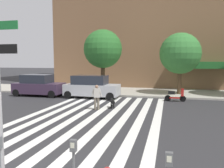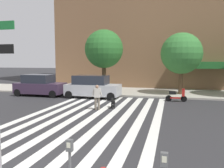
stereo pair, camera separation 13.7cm
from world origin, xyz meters
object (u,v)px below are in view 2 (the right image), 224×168
parked_scooter (176,96)px  pedestrian_dog_walker (97,96)px  dog_on_leash (113,102)px  parked_car_behind_first (92,87)px  street_tree_middle (181,54)px  parked_car_near_curb (40,85)px  parking_meter_second_along (70,161)px  street_tree_nearest (104,49)px

parked_scooter → pedestrian_dog_walker: bearing=-138.4°
dog_on_leash → parked_car_behind_first: bearing=126.5°
street_tree_middle → pedestrian_dog_walker: bearing=-125.2°
dog_on_leash → parked_car_near_curb: bearing=154.6°
parking_meter_second_along → pedestrian_dog_walker: size_ratio=0.83×
street_tree_middle → parking_meter_second_along: bearing=-99.5°
parked_car_behind_first → dog_on_leash: (2.78, -3.75, -0.51)m
street_tree_nearest → dog_on_leash: 7.62m
parked_car_behind_first → pedestrian_dog_walker: (1.92, -4.54, -0.03)m
pedestrian_dog_walker → parked_car_near_curb: bearing=147.1°
parked_car_near_curb → parked_scooter: (12.07, -0.06, -0.46)m
parked_car_near_curb → street_tree_middle: bearing=14.5°
parked_scooter → dog_on_leash: 5.59m
parking_meter_second_along → parked_car_near_curb: parked_car_near_curb is taller
parked_car_near_curb → parked_scooter: bearing=-0.3°
parked_scooter → dog_on_leash: (-4.20, -3.68, -0.03)m
parked_car_near_curb → parking_meter_second_along: bearing=-56.0°
parked_car_behind_first → street_tree_nearest: 4.10m
parked_car_near_curb → street_tree_nearest: 6.81m
parking_meter_second_along → street_tree_middle: (2.91, 17.43, 2.81)m
street_tree_nearest → street_tree_middle: street_tree_nearest is taller
parked_car_behind_first → pedestrian_dog_walker: size_ratio=2.87×
parked_car_near_curb → pedestrian_dog_walker: parked_car_near_curb is taller
parked_car_near_curb → street_tree_middle: size_ratio=0.80×
parked_car_behind_first → street_tree_middle: (7.40, 3.23, 2.89)m
parked_scooter → street_tree_nearest: bearing=159.9°
parked_car_near_curb → street_tree_middle: 13.23m
street_tree_middle → parked_scooter: bearing=-97.3°
parking_meter_second_along → dog_on_leash: bearing=99.3°
dog_on_leash → parking_meter_second_along: bearing=-80.7°
parking_meter_second_along → parked_scooter: (2.49, 14.14, -0.55)m
street_tree_middle → pedestrian_dog_walker: street_tree_middle is taller
parked_car_behind_first → parked_scooter: 7.00m
parked_car_behind_first → street_tree_nearest: size_ratio=0.79×
parked_car_behind_first → dog_on_leash: parked_car_behind_first is taller
parked_scooter → street_tree_nearest: size_ratio=0.27×
street_tree_nearest → pedestrian_dog_walker: (1.58, -6.91, -3.36)m
parked_scooter → street_tree_middle: 4.72m
parking_meter_second_along → parked_scooter: size_ratio=0.83×
parking_meter_second_along → street_tree_middle: 17.89m
parking_meter_second_along → parked_car_behind_first: parked_car_behind_first is taller
parked_car_near_curb → parked_car_behind_first: (5.09, 0.00, 0.02)m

